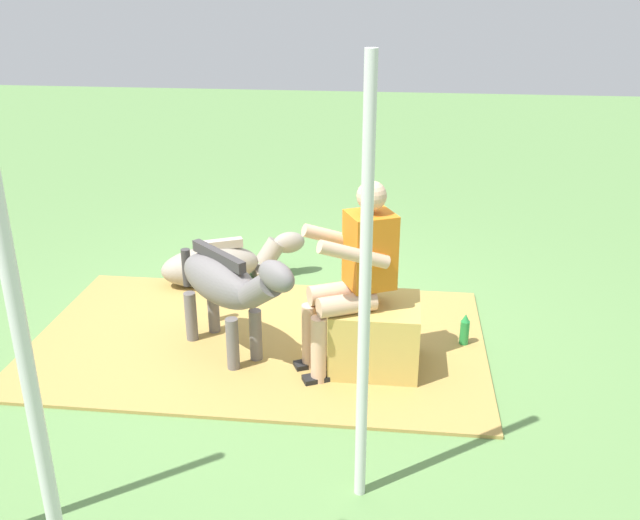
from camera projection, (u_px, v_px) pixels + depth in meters
ground_plane at (284, 326)px, 5.64m from camera, size 24.00×24.00×0.00m
hay_patch at (259, 340)px, 5.40m from camera, size 3.44×2.07×0.02m
hay_bale at (375, 336)px, 4.97m from camera, size 0.62×0.56×0.51m
person_seated at (354, 270)px, 4.74m from camera, size 0.72×0.58×1.39m
pony_standing at (227, 285)px, 4.99m from camera, size 1.09×1.03×0.94m
pony_lying at (221, 264)px, 6.35m from camera, size 1.32×0.81×0.42m
soda_bottle at (465, 331)px, 5.29m from camera, size 0.07×0.07×0.27m
tent_pole_left at (365, 299)px, 3.40m from camera, size 0.06×0.06×2.35m
tent_pole_mid at (34, 409)px, 2.54m from camera, size 0.06×0.06×2.35m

